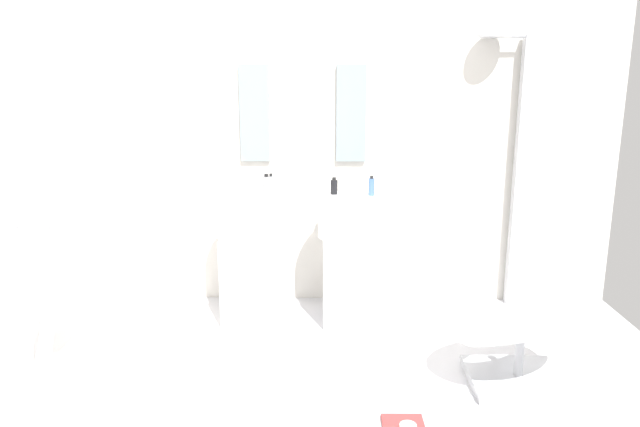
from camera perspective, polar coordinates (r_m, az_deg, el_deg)
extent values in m
cube|color=silver|center=(3.38, -2.87, -18.43)|extent=(4.80, 3.60, 0.04)
cube|color=silver|center=(4.55, -1.63, 7.49)|extent=(4.80, 0.10, 2.60)
cube|color=white|center=(4.33, -6.68, -6.21)|extent=(0.40, 0.40, 0.64)
cylinder|color=white|center=(4.20, -6.84, -0.28)|extent=(0.48, 0.48, 0.28)
cylinder|color=#B7BABF|center=(4.29, -6.67, 2.62)|extent=(0.02, 0.02, 0.10)
cube|color=white|center=(4.30, 3.03, -6.30)|extent=(0.40, 0.40, 0.64)
cylinder|color=white|center=(4.17, 3.10, -0.32)|extent=(0.48, 0.48, 0.28)
cylinder|color=#B7BABF|center=(4.26, 3.08, 2.60)|extent=(0.02, 0.02, 0.10)
cube|color=#8C9EA8|center=(4.50, -6.39, 9.64)|extent=(0.22, 0.03, 0.72)
cube|color=#8C9EA8|center=(4.46, 3.04, 9.68)|extent=(0.22, 0.03, 0.72)
cube|color=#B7BABF|center=(4.69, 19.15, 3.55)|extent=(0.14, 0.08, 2.05)
cylinder|color=#B7BABF|center=(4.58, 18.36, 16.03)|extent=(0.30, 0.02, 0.02)
cylinder|color=#B7BABF|center=(4.51, 16.58, 16.20)|extent=(0.24, 0.24, 0.02)
cube|color=#B7BABF|center=(3.73, 18.62, -15.05)|extent=(0.56, 0.50, 0.06)
cylinder|color=#B7BABF|center=(3.66, 18.82, -12.70)|extent=(0.05, 0.05, 0.34)
torus|color=white|center=(3.57, 19.06, -9.80)|extent=(1.05, 1.06, 0.49)
cylinder|color=#B7BABF|center=(3.97, -26.89, -7.04)|extent=(0.03, 0.03, 0.95)
cylinder|color=#B7BABF|center=(3.78, -25.14, -1.13)|extent=(0.36, 0.02, 0.02)
cube|color=white|center=(3.84, -24.78, -4.75)|extent=(0.04, 0.22, 0.50)
cube|color=#B73838|center=(3.19, 8.15, -19.89)|extent=(0.22, 0.22, 0.02)
cylinder|color=#99999E|center=(4.17, -5.22, 2.63)|extent=(0.05, 0.05, 0.14)
cylinder|color=black|center=(4.16, -5.24, 3.72)|extent=(0.03, 0.03, 0.02)
cylinder|color=#4C72B7|center=(4.20, 5.02, 2.58)|extent=(0.04, 0.04, 0.12)
cylinder|color=black|center=(4.19, 5.04, 3.53)|extent=(0.02, 0.02, 0.02)
cylinder|color=silver|center=(4.19, -4.77, 2.68)|extent=(0.04, 0.04, 0.14)
cylinder|color=black|center=(4.18, -4.79, 3.75)|extent=(0.02, 0.02, 0.02)
cylinder|color=black|center=(4.24, 1.38, 2.58)|extent=(0.05, 0.05, 0.10)
cylinder|color=black|center=(4.23, 1.38, 3.39)|extent=(0.03, 0.03, 0.02)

